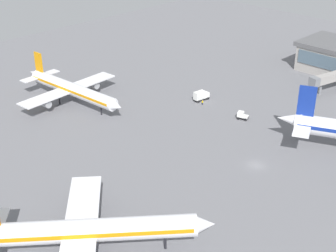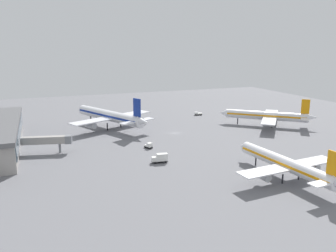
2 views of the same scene
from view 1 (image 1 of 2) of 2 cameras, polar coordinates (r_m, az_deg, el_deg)
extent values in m
plane|color=slate|center=(127.54, 10.20, -4.51)|extent=(288.00, 288.00, 0.00)
cone|color=white|center=(137.04, 13.89, 0.78)|extent=(7.67, 6.54, 4.17)
cube|color=white|center=(136.94, 15.51, 0.43)|extent=(11.47, 18.12, 0.38)
cube|color=navy|center=(134.38, 15.83, 2.82)|extent=(4.36, 2.44, 8.35)
cylinder|color=white|center=(160.62, -11.03, 4.20)|extent=(37.74, 7.04, 4.13)
cone|color=white|center=(146.62, -6.03, 2.32)|extent=(4.42, 4.23, 3.92)
cone|color=white|center=(175.57, -15.24, 5.94)|extent=(5.40, 3.69, 3.30)
cube|color=orange|center=(160.50, -11.04, 4.30)|extent=(36.24, 7.00, 0.74)
cube|color=white|center=(162.15, -11.44, 4.23)|extent=(8.76, 36.01, 0.37)
cylinder|color=#A5A8AD|center=(168.50, -8.78, 4.80)|extent=(5.04, 2.64, 2.27)
cylinder|color=#A5A8AD|center=(157.32, -14.19, 2.63)|extent=(5.04, 2.64, 2.27)
cube|color=white|center=(173.21, -14.63, 5.66)|extent=(4.46, 14.48, 0.30)
cube|color=orange|center=(171.56, -14.82, 7.20)|extent=(3.63, 0.72, 6.60)
cylinder|color=black|center=(152.71, -7.77, 1.80)|extent=(0.50, 0.50, 2.89)
cylinder|color=black|center=(166.02, -10.72, 3.68)|extent=(0.50, 0.50, 2.89)
cylinder|color=black|center=(162.35, -12.49, 2.96)|extent=(0.50, 0.50, 2.89)
cylinder|color=white|center=(96.83, -8.99, -11.88)|extent=(30.08, 33.97, 4.50)
cone|color=white|center=(97.31, 4.16, -11.35)|extent=(6.18, 6.20, 4.28)
cube|color=orange|center=(96.62, -9.01, -11.72)|extent=(29.08, 32.79, 0.81)
cube|color=white|center=(97.32, -10.20, -12.11)|extent=(33.75, 30.30, 0.41)
cylinder|color=#A5A8AD|center=(106.89, -9.67, -9.11)|extent=(5.34, 5.65, 2.48)
cylinder|color=black|center=(99.01, -0.32, -13.33)|extent=(0.54, 0.54, 3.15)
cylinder|color=black|center=(102.35, -10.58, -12.32)|extent=(0.54, 0.54, 3.15)
cube|color=black|center=(162.24, 3.90, 3.20)|extent=(2.61, 5.80, 0.30)
cube|color=white|center=(163.04, 4.41, 3.67)|extent=(2.12, 2.03, 1.60)
cube|color=#3F596B|center=(163.42, 4.63, 3.84)|extent=(1.59, 0.29, 0.90)
cube|color=white|center=(161.12, 3.67, 3.59)|extent=(2.38, 4.02, 2.60)
cylinder|color=black|center=(164.16, 4.19, 3.42)|extent=(0.40, 0.83, 0.80)
cylinder|color=black|center=(162.87, 4.64, 3.21)|extent=(0.40, 0.83, 0.80)
cylinder|color=black|center=(161.76, 3.15, 3.09)|extent=(0.40, 0.83, 0.80)
cylinder|color=black|center=(160.46, 3.59, 2.87)|extent=(0.40, 0.83, 0.80)
cube|color=black|center=(150.69, 8.68, 1.00)|extent=(3.67, 2.93, 0.30)
cube|color=white|center=(150.44, 8.45, 1.38)|extent=(2.37, 2.42, 1.60)
cube|color=#3F596B|center=(150.49, 8.16, 1.54)|extent=(0.65, 1.52, 0.90)
cube|color=white|center=(150.33, 9.02, 1.08)|extent=(1.99, 2.28, 0.50)
cylinder|color=black|center=(150.17, 8.17, 0.88)|extent=(0.85, 0.57, 0.80)
cylinder|color=black|center=(151.83, 8.37, 1.17)|extent=(0.85, 0.57, 0.80)
cylinder|color=black|center=(149.69, 8.99, 0.73)|extent=(0.85, 0.57, 0.80)
cylinder|color=black|center=(151.35, 9.18, 1.02)|extent=(0.85, 0.57, 0.80)
cylinder|color=#1E2338|center=(158.78, 4.02, 2.60)|extent=(0.36, 0.36, 0.85)
cylinder|color=yellow|center=(158.49, 4.03, 2.84)|extent=(0.43, 0.43, 0.60)
sphere|color=tan|center=(158.32, 4.04, 2.97)|extent=(0.22, 0.22, 0.22)
cylinder|color=yellow|center=(158.64, 4.10, 2.86)|extent=(0.10, 0.10, 0.54)
cylinder|color=yellow|center=(158.34, 3.97, 2.82)|extent=(0.10, 0.10, 0.54)
cube|color=#9E9993|center=(176.83, 18.69, 5.47)|extent=(6.33, 16.76, 2.80)
cylinder|color=slate|center=(173.75, 17.28, 4.13)|extent=(0.90, 0.90, 3.80)
cube|color=slate|center=(170.06, 16.65, 4.94)|extent=(3.59, 3.05, 3.08)
camera|label=2|loc=(255.39, -9.17, 20.91)|focal=36.23mm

